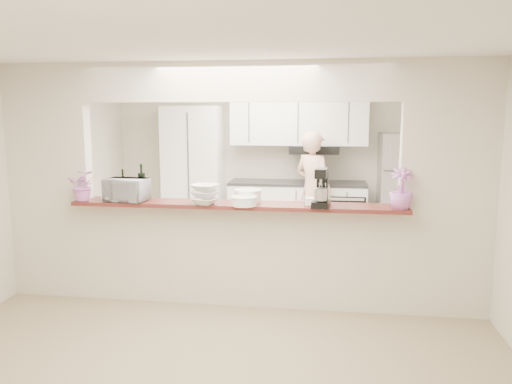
% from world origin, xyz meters
% --- Properties ---
extents(floor, '(6.00, 6.00, 0.00)m').
position_xyz_m(floor, '(0.00, 0.00, 0.00)').
color(floor, tan).
rests_on(floor, ground).
extents(tile_overlay, '(5.00, 2.90, 0.01)m').
position_xyz_m(tile_overlay, '(0.00, 1.55, 0.01)').
color(tile_overlay, beige).
rests_on(tile_overlay, floor).
extents(partition, '(5.00, 0.15, 2.50)m').
position_xyz_m(partition, '(0.00, 0.00, 1.48)').
color(partition, beige).
rests_on(partition, floor).
extents(bar_counter, '(3.40, 0.38, 1.09)m').
position_xyz_m(bar_counter, '(0.00, -0.00, 0.58)').
color(bar_counter, beige).
rests_on(bar_counter, floor).
extents(kitchen_cabinets, '(3.15, 0.62, 2.25)m').
position_xyz_m(kitchen_cabinets, '(-0.19, 2.72, 0.97)').
color(kitchen_cabinets, white).
rests_on(kitchen_cabinets, floor).
extents(refrigerator, '(0.75, 0.70, 1.70)m').
position_xyz_m(refrigerator, '(2.05, 2.65, 0.85)').
color(refrigerator, '#AFAFB4').
rests_on(refrigerator, floor).
extents(flower_left, '(0.35, 0.32, 0.32)m').
position_xyz_m(flower_left, '(-1.60, -0.15, 1.25)').
color(flower_left, '#C769B9').
rests_on(flower_left, bar_counter).
extents(wine_bottle_a, '(0.07, 0.07, 0.37)m').
position_xyz_m(wine_bottle_a, '(-1.05, 0.07, 1.23)').
color(wine_bottle_a, black).
rests_on(wine_bottle_a, bar_counter).
extents(wine_bottle_b, '(0.06, 0.06, 0.32)m').
position_xyz_m(wine_bottle_b, '(-1.25, 0.04, 1.21)').
color(wine_bottle_b, black).
rests_on(wine_bottle_b, bar_counter).
extents(toaster_oven, '(0.44, 0.32, 0.23)m').
position_xyz_m(toaster_oven, '(-1.15, -0.10, 1.21)').
color(toaster_oven, '#B4B4B9').
rests_on(toaster_oven, bar_counter).
extents(serving_bowls, '(0.31, 0.31, 0.20)m').
position_xyz_m(serving_bowls, '(-0.30, -0.17, 1.19)').
color(serving_bowls, silver).
rests_on(serving_bowls, bar_counter).
extents(plate_stack_a, '(0.28, 0.28, 0.13)m').
position_xyz_m(plate_stack_a, '(0.10, 0.03, 1.15)').
color(plate_stack_a, white).
rests_on(plate_stack_a, bar_counter).
extents(plate_stack_b, '(0.26, 0.26, 0.09)m').
position_xyz_m(plate_stack_b, '(0.10, -0.19, 1.14)').
color(plate_stack_b, white).
rests_on(plate_stack_b, bar_counter).
extents(red_bowl, '(0.16, 0.16, 0.08)m').
position_xyz_m(red_bowl, '(0.07, -0.03, 1.13)').
color(red_bowl, maroon).
rests_on(red_bowl, bar_counter).
extents(tan_bowl, '(0.15, 0.15, 0.07)m').
position_xyz_m(tan_bowl, '(0.05, -0.03, 1.13)').
color(tan_bowl, tan).
rests_on(tan_bowl, bar_counter).
extents(utensil_caddy, '(0.26, 0.17, 0.23)m').
position_xyz_m(utensil_caddy, '(0.80, -0.09, 1.19)').
color(utensil_caddy, silver).
rests_on(utensil_caddy, bar_counter).
extents(stand_mixer, '(0.19, 0.27, 0.38)m').
position_xyz_m(stand_mixer, '(0.85, -0.14, 1.26)').
color(stand_mixer, black).
rests_on(stand_mixer, bar_counter).
extents(flower_right, '(0.24, 0.24, 0.39)m').
position_xyz_m(flower_right, '(1.60, -0.15, 1.29)').
color(flower_right, '#B66BC8').
rests_on(flower_right, bar_counter).
extents(person, '(0.75, 0.71, 1.73)m').
position_xyz_m(person, '(0.70, 2.30, 0.86)').
color(person, '#DAA58D').
rests_on(person, floor).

